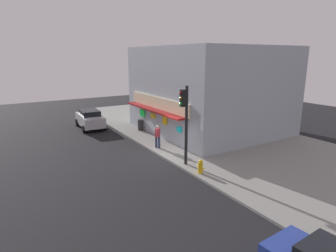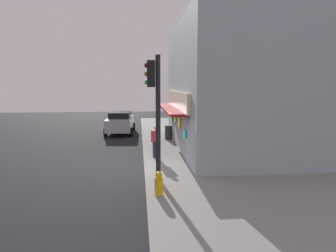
{
  "view_description": "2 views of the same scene",
  "coord_description": "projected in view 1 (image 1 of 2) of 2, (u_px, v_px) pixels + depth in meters",
  "views": [
    {
      "loc": [
        15.1,
        -8.67,
        6.41
      ],
      "look_at": [
        -1.89,
        1.78,
        1.43
      ],
      "focal_mm": 30.27,
      "sensor_mm": 36.0,
      "label": 1
    },
    {
      "loc": [
        13.28,
        -0.2,
        3.73
      ],
      "look_at": [
        -2.72,
        1.34,
        1.51
      ],
      "focal_mm": 32.54,
      "sensor_mm": 36.0,
      "label": 2
    }
  ],
  "objects": [
    {
      "name": "traffic_light",
      "position": [
        185.0,
        115.0,
        16.06
      ],
      "size": [
        0.32,
        0.58,
        4.64
      ],
      "color": "black",
      "rests_on": "sidewalk"
    },
    {
      "name": "fire_hydrant",
      "position": [
        200.0,
        167.0,
        15.45
      ],
      "size": [
        0.52,
        0.28,
        0.78
      ],
      "color": "gold",
      "rests_on": "sidewalk"
    },
    {
      "name": "sidewalk",
      "position": [
        229.0,
        141.0,
        21.5
      ],
      "size": [
        38.02,
        12.1,
        0.13
      ],
      "primitive_type": "cube",
      "color": "gray",
      "rests_on": "ground_plane"
    },
    {
      "name": "trash_can",
      "position": [
        141.0,
        125.0,
        24.4
      ],
      "size": [
        0.49,
        0.49,
        0.92
      ],
      "primitive_type": "cylinder",
      "color": "#2D2D2D",
      "rests_on": "sidewalk"
    },
    {
      "name": "corner_building",
      "position": [
        209.0,
        89.0,
        24.07
      ],
      "size": [
        11.02,
        10.82,
        6.97
      ],
      "color": "#9EA8B2",
      "rests_on": "sidewalk"
    },
    {
      "name": "parked_car_silver",
      "position": [
        90.0,
        119.0,
        25.55
      ],
      "size": [
        4.15,
        2.2,
        1.65
      ],
      "color": "#B7B7BC",
      "rests_on": "ground_plane"
    },
    {
      "name": "pedestrian",
      "position": [
        158.0,
        135.0,
        19.62
      ],
      "size": [
        0.44,
        0.49,
        1.62
      ],
      "color": "navy",
      "rests_on": "sidewalk"
    },
    {
      "name": "ground_plane",
      "position": [
        160.0,
        157.0,
        18.44
      ],
      "size": [
        57.03,
        57.03,
        0.0
      ],
      "primitive_type": "plane",
      "color": "black"
    }
  ]
}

